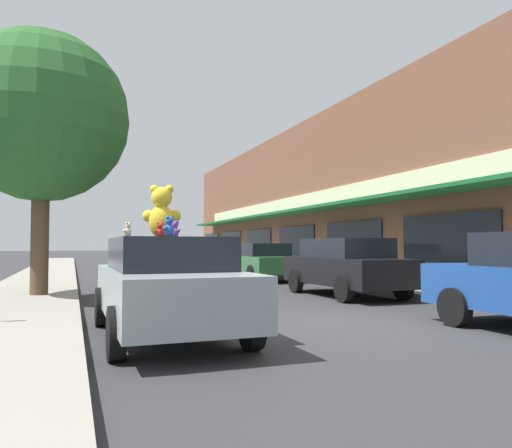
% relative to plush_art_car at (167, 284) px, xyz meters
% --- Properties ---
extents(ground_plane, '(260.00, 260.00, 0.00)m').
position_rel_plush_art_car_xyz_m(ground_plane, '(2.87, 0.37, -0.83)').
color(ground_plane, '#333335').
extents(storefront_row, '(16.65, 38.82, 7.70)m').
position_rel_plush_art_car_xyz_m(storefront_row, '(17.09, 15.62, 3.02)').
color(storefront_row, brown).
rests_on(storefront_row, ground_plane).
extents(plush_art_car, '(2.01, 4.59, 1.55)m').
position_rel_plush_art_car_xyz_m(plush_art_car, '(0.00, 0.00, 0.00)').
color(plush_art_car, '#8C999E').
rests_on(plush_art_car, ground_plane).
extents(teddy_bear_giant, '(0.66, 0.46, 0.87)m').
position_rel_plush_art_car_xyz_m(teddy_bear_giant, '(-0.03, 0.38, 1.14)').
color(teddy_bear_giant, yellow).
rests_on(teddy_bear_giant, plush_art_car).
extents(teddy_bear_purple, '(0.17, 0.20, 0.27)m').
position_rel_plush_art_car_xyz_m(teddy_bear_purple, '(0.11, -0.04, 0.85)').
color(teddy_bear_purple, purple).
rests_on(teddy_bear_purple, plush_art_car).
extents(teddy_bear_blue, '(0.22, 0.21, 0.32)m').
position_rel_plush_art_car_xyz_m(teddy_bear_blue, '(-0.06, -0.50, 0.87)').
color(teddy_bear_blue, blue).
rests_on(teddy_bear_blue, plush_art_car).
extents(teddy_bear_green, '(0.19, 0.25, 0.34)m').
position_rel_plush_art_car_xyz_m(teddy_bear_green, '(0.21, 0.46, 0.88)').
color(teddy_bear_green, green).
rests_on(teddy_bear_green, plush_art_car).
extents(teddy_bear_red, '(0.19, 0.12, 0.24)m').
position_rel_plush_art_car_xyz_m(teddy_bear_red, '(-0.10, 0.09, 0.84)').
color(teddy_bear_red, red).
rests_on(teddy_bear_red, plush_art_car).
extents(teddy_bear_cream, '(0.15, 0.15, 0.22)m').
position_rel_plush_art_car_xyz_m(teddy_bear_cream, '(-0.65, -0.40, 0.83)').
color(teddy_bear_cream, beige).
rests_on(teddy_bear_cream, plush_art_car).
extents(parked_car_far_center, '(1.96, 4.57, 1.62)m').
position_rel_plush_art_car_xyz_m(parked_car_far_center, '(5.83, 4.49, 0.03)').
color(parked_car_far_center, black).
rests_on(parked_car_far_center, ground_plane).
extents(parked_car_far_right, '(2.02, 4.53, 1.50)m').
position_rel_plush_art_car_xyz_m(parked_car_far_right, '(5.83, 11.18, -0.02)').
color(parked_car_far_right, '#336B3D').
rests_on(parked_car_far_right, ground_plane).
extents(street_tree, '(4.43, 4.43, 6.81)m').
position_rel_plush_art_car_xyz_m(street_tree, '(-2.19, 6.10, 3.92)').
color(street_tree, brown).
rests_on(street_tree, sidewalk_near).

